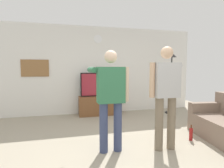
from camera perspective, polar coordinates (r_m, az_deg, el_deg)
ground_plane at (r=3.41m, az=5.52°, el=-19.57°), size 8.40×8.40×0.00m
back_wall at (r=5.96m, az=-4.25°, el=4.22°), size 6.40×0.10×2.70m
tv_stand at (r=5.73m, az=-3.68°, el=-6.54°), size 1.26×0.46×0.57m
television at (r=5.68m, az=-3.81°, el=-0.12°), size 1.15×0.07×0.71m
wall_clock at (r=5.97m, az=-4.34°, el=13.51°), size 0.25×0.03×0.25m
framed_picture at (r=5.86m, az=-22.38°, el=4.50°), size 0.76×0.04×0.49m
floor_lamp at (r=6.10m, az=17.68°, el=4.05°), size 0.32×0.32×1.89m
person_standing_nearer_lamp at (r=3.12m, az=-0.45°, el=-3.25°), size 0.63×0.78×1.70m
person_standing_nearer_couch at (r=3.32m, az=16.01°, el=-2.16°), size 0.61×0.78×1.77m
beverage_bottle at (r=4.08m, az=22.90°, el=-13.85°), size 0.07×0.07×0.31m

